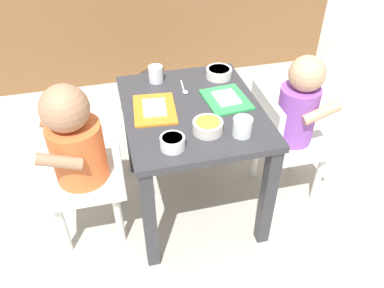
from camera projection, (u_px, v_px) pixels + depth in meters
ground_plane at (192, 200)px, 1.67m from camera, size 7.00×7.00×0.00m
dining_table at (192, 128)px, 1.43m from camera, size 0.48×0.58×0.48m
seated_child_left at (79, 147)px, 1.32m from camera, size 0.28×0.28×0.64m
seated_child_right at (294, 114)px, 1.49m from camera, size 0.28×0.28×0.63m
dog at (148, 94)px, 1.93m from camera, size 0.33×0.46×0.34m
food_tray_left at (155, 109)px, 1.36m from camera, size 0.16×0.21×0.02m
food_tray_right at (226, 99)px, 1.41m from camera, size 0.16×0.19×0.02m
water_cup_left at (156, 75)px, 1.50m from camera, size 0.06×0.06×0.06m
water_cup_right at (242, 128)px, 1.24m from camera, size 0.06×0.06×0.06m
veggie_bowl_far at (219, 73)px, 1.54m from camera, size 0.10×0.10×0.04m
cereal_bowl_left_side at (208, 126)px, 1.25m from camera, size 0.10×0.10×0.04m
cereal_bowl_right_side at (172, 142)px, 1.19m from camera, size 0.08×0.08×0.04m
spoon_by_left_tray at (184, 89)px, 1.47m from camera, size 0.02×0.10×0.01m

